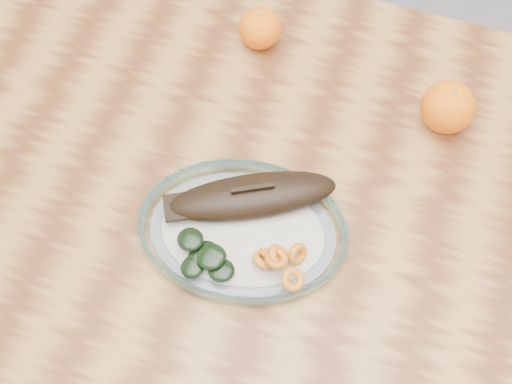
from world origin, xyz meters
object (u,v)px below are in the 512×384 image
at_px(plated_meal, 243,228).
at_px(orange_left, 260,28).
at_px(dining_table, 292,221).
at_px(orange_right, 448,107).

bearing_deg(plated_meal, orange_left, 94.75).
bearing_deg(dining_table, plated_meal, -122.91).
bearing_deg(orange_left, orange_right, -10.88).
height_order(orange_left, orange_right, orange_right).
height_order(plated_meal, orange_left, plated_meal).
xyz_separation_m(dining_table, orange_left, (-0.14, 0.25, 0.13)).
height_order(dining_table, orange_right, orange_right).
distance_m(plated_meal, orange_right, 0.36).
bearing_deg(plated_meal, orange_right, 40.21).
xyz_separation_m(dining_table, plated_meal, (-0.05, -0.08, 0.12)).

